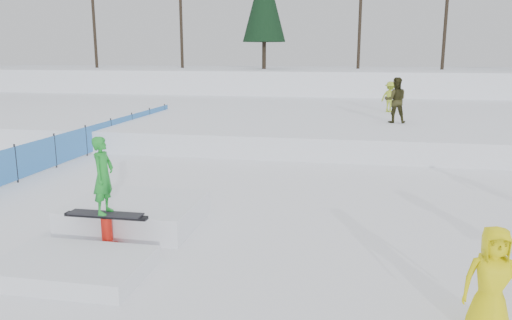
% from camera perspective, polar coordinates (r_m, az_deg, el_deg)
% --- Properties ---
extents(ground, '(120.00, 120.00, 0.00)m').
position_cam_1_polar(ground, '(10.31, -4.89, -8.19)').
color(ground, white).
extents(snow_berm, '(60.00, 14.00, 2.40)m').
position_cam_1_polar(snow_berm, '(39.45, 7.09, 8.58)').
color(snow_berm, white).
rests_on(snow_berm, ground).
extents(snow_midrise, '(50.00, 18.00, 0.80)m').
position_cam_1_polar(snow_midrise, '(25.63, 4.86, 4.97)').
color(snow_midrise, white).
rests_on(snow_midrise, ground).
extents(safety_fence, '(0.05, 16.00, 1.10)m').
position_cam_1_polar(safety_fence, '(18.60, -18.84, 2.12)').
color(safety_fence, '#3475C0').
rests_on(safety_fence, ground).
extents(walker_olive, '(0.91, 0.72, 1.83)m').
position_cam_1_polar(walker_olive, '(20.99, 15.64, 6.60)').
color(walker_olive, '#2A2810').
rests_on(walker_olive, snow_midrise).
extents(walker_ygreen, '(1.08, 0.97, 1.45)m').
position_cam_1_polar(walker_ygreen, '(24.86, 15.07, 6.98)').
color(walker_ygreen, '#9BB427').
rests_on(walker_ygreen, snow_midrise).
extents(spectator_yellow, '(0.73, 0.48, 1.48)m').
position_cam_1_polar(spectator_yellow, '(7.12, 25.35, -12.52)').
color(spectator_yellow, yellow).
rests_on(spectator_yellow, ground).
extents(jib_rail_feature, '(2.60, 4.40, 2.11)m').
position_cam_1_polar(jib_rail_feature, '(10.24, -15.17, -6.92)').
color(jib_rail_feature, white).
rests_on(jib_rail_feature, ground).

